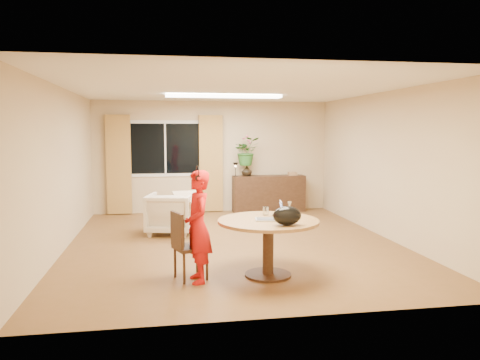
# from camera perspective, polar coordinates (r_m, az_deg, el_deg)

# --- Properties ---
(floor) EXTENTS (6.50, 6.50, 0.00)m
(floor) POSITION_cam_1_polar(r_m,az_deg,el_deg) (8.05, -0.79, -7.70)
(floor) COLOR brown
(floor) RESTS_ON ground
(ceiling) EXTENTS (6.50, 6.50, 0.00)m
(ceiling) POSITION_cam_1_polar(r_m,az_deg,el_deg) (7.85, -0.81, 11.08)
(ceiling) COLOR white
(ceiling) RESTS_ON wall_back
(wall_back) EXTENTS (5.50, 0.00, 5.50)m
(wall_back) POSITION_cam_1_polar(r_m,az_deg,el_deg) (11.06, -3.36, 2.85)
(wall_back) COLOR tan
(wall_back) RESTS_ON floor
(wall_left) EXTENTS (0.00, 6.50, 6.50)m
(wall_left) POSITION_cam_1_polar(r_m,az_deg,el_deg) (7.91, -20.91, 1.21)
(wall_left) COLOR tan
(wall_left) RESTS_ON floor
(wall_right) EXTENTS (0.00, 6.50, 6.50)m
(wall_right) POSITION_cam_1_polar(r_m,az_deg,el_deg) (8.69, 17.43, 1.73)
(wall_right) COLOR tan
(wall_right) RESTS_ON floor
(window) EXTENTS (1.70, 0.03, 1.30)m
(window) POSITION_cam_1_polar(r_m,az_deg,el_deg) (10.97, -9.09, 3.81)
(window) COLOR white
(window) RESTS_ON wall_back
(curtain_left) EXTENTS (0.55, 0.08, 2.25)m
(curtain_left) POSITION_cam_1_polar(r_m,az_deg,el_deg) (10.95, -14.56, 1.83)
(curtain_left) COLOR olive
(curtain_left) RESTS_ON wall_back
(curtain_right) EXTENTS (0.55, 0.08, 2.25)m
(curtain_right) POSITION_cam_1_polar(r_m,az_deg,el_deg) (10.97, -3.56, 2.01)
(curtain_right) COLOR olive
(curtain_right) RESTS_ON wall_back
(ceiling_panel) EXTENTS (2.20, 0.35, 0.05)m
(ceiling_panel) POSITION_cam_1_polar(r_m,az_deg,el_deg) (9.03, -1.99, 10.18)
(ceiling_panel) COLOR white
(ceiling_panel) RESTS_ON ceiling
(dining_table) EXTENTS (1.32, 1.32, 0.75)m
(dining_table) POSITION_cam_1_polar(r_m,az_deg,el_deg) (6.16, 3.46, -6.31)
(dining_table) COLOR brown
(dining_table) RESTS_ON floor
(dining_chair) EXTENTS (0.53, 0.51, 0.88)m
(dining_chair) POSITION_cam_1_polar(r_m,az_deg,el_deg) (6.10, -6.03, -7.92)
(dining_chair) COLOR black
(dining_chair) RESTS_ON floor
(child) EXTENTS (0.56, 0.40, 1.42)m
(child) POSITION_cam_1_polar(r_m,az_deg,el_deg) (5.93, -5.15, -5.67)
(child) COLOR red
(child) RESTS_ON floor
(laptop) EXTENTS (0.42, 0.31, 0.26)m
(laptop) POSITION_cam_1_polar(r_m,az_deg,el_deg) (6.08, 3.61, -3.69)
(laptop) COLOR #B7B7BC
(laptop) RESTS_ON dining_table
(tumbler) EXTENTS (0.10, 0.10, 0.11)m
(tumbler) POSITION_cam_1_polar(r_m,az_deg,el_deg) (6.44, 3.16, -3.79)
(tumbler) COLOR white
(tumbler) RESTS_ON dining_table
(wine_glass) EXTENTS (0.09, 0.09, 0.20)m
(wine_glass) POSITION_cam_1_polar(r_m,az_deg,el_deg) (6.44, 6.05, -3.46)
(wine_glass) COLOR white
(wine_glass) RESTS_ON dining_table
(pot_lid) EXTENTS (0.24, 0.24, 0.03)m
(pot_lid) POSITION_cam_1_polar(r_m,az_deg,el_deg) (6.42, 4.86, -4.20)
(pot_lid) COLOR white
(pot_lid) RESTS_ON dining_table
(handbag) EXTENTS (0.40, 0.30, 0.24)m
(handbag) POSITION_cam_1_polar(r_m,az_deg,el_deg) (5.76, 5.76, -4.35)
(handbag) COLOR black
(handbag) RESTS_ON dining_table
(armchair) EXTENTS (0.98, 1.00, 0.76)m
(armchair) POSITION_cam_1_polar(r_m,az_deg,el_deg) (8.80, -8.46, -4.05)
(armchair) COLOR beige
(armchair) RESTS_ON floor
(throw) EXTENTS (0.53, 0.61, 0.03)m
(throw) POSITION_cam_1_polar(r_m,az_deg,el_deg) (8.65, -6.50, -1.55)
(throw) COLOR beige
(throw) RESTS_ON armchair
(sideboard) EXTENTS (1.71, 0.42, 0.85)m
(sideboard) POSITION_cam_1_polar(r_m,az_deg,el_deg) (11.12, 3.51, -1.65)
(sideboard) COLOR black
(sideboard) RESTS_ON floor
(vase) EXTENTS (0.27, 0.27, 0.25)m
(vase) POSITION_cam_1_polar(r_m,az_deg,el_deg) (10.96, 0.84, 1.14)
(vase) COLOR black
(vase) RESTS_ON sideboard
(bouquet) EXTENTS (0.63, 0.56, 0.66)m
(bouquet) POSITION_cam_1_polar(r_m,az_deg,el_deg) (10.93, 0.81, 3.51)
(bouquet) COLOR #246026
(bouquet) RESTS_ON vase
(book_stack) EXTENTS (0.22, 0.18, 0.09)m
(book_stack) POSITION_cam_1_polar(r_m,az_deg,el_deg) (11.21, 6.41, 0.79)
(book_stack) COLOR #8E5F48
(book_stack) RESTS_ON sideboard
(desk_lamp) EXTENTS (0.17, 0.17, 0.34)m
(desk_lamp) POSITION_cam_1_polar(r_m,az_deg,el_deg) (10.86, -0.56, 1.34)
(desk_lamp) COLOR black
(desk_lamp) RESTS_ON sideboard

